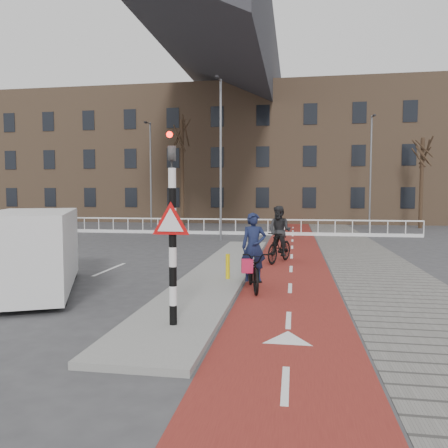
# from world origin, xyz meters

# --- Properties ---
(ground) EXTENTS (120.00, 120.00, 0.00)m
(ground) POSITION_xyz_m (0.00, 0.00, 0.00)
(ground) COLOR #38383A
(ground) RESTS_ON ground
(bike_lane) EXTENTS (2.50, 60.00, 0.01)m
(bike_lane) POSITION_xyz_m (1.50, 10.00, 0.01)
(bike_lane) COLOR maroon
(bike_lane) RESTS_ON ground
(sidewalk) EXTENTS (3.00, 60.00, 0.01)m
(sidewalk) POSITION_xyz_m (4.30, 10.00, 0.01)
(sidewalk) COLOR slate
(sidewalk) RESTS_ON ground
(curb_island) EXTENTS (1.80, 16.00, 0.12)m
(curb_island) POSITION_xyz_m (-0.70, 4.00, 0.06)
(curb_island) COLOR gray
(curb_island) RESTS_ON ground
(traffic_signal) EXTENTS (0.80, 0.80, 3.68)m
(traffic_signal) POSITION_xyz_m (-0.60, -2.02, 1.99)
(traffic_signal) COLOR black
(traffic_signal) RESTS_ON curb_island
(bollard) EXTENTS (0.12, 0.12, 0.70)m
(bollard) POSITION_xyz_m (-0.26, 2.46, 0.47)
(bollard) COLOR yellow
(bollard) RESTS_ON curb_island
(cyclist_near) EXTENTS (1.07, 2.06, 2.03)m
(cyclist_near) POSITION_xyz_m (0.55, 1.65, 0.69)
(cyclist_near) COLOR black
(cyclist_near) RESTS_ON bike_lane
(cyclist_far) EXTENTS (1.25, 2.02, 2.08)m
(cyclist_far) POSITION_xyz_m (1.07, 6.35, 0.87)
(cyclist_far) COLOR black
(cyclist_far) RESTS_ON bike_lane
(van) EXTENTS (3.78, 5.23, 2.09)m
(van) POSITION_xyz_m (-5.03, 0.46, 1.10)
(van) COLOR silver
(van) RESTS_ON ground
(railing) EXTENTS (28.00, 0.10, 0.99)m
(railing) POSITION_xyz_m (-5.00, 17.00, 0.31)
(railing) COLOR silver
(railing) RESTS_ON ground
(townhouse_row) EXTENTS (46.00, 10.00, 15.90)m
(townhouse_row) POSITION_xyz_m (-3.00, 32.00, 7.81)
(townhouse_row) COLOR #7F6047
(townhouse_row) RESTS_ON ground
(tree_mid) EXTENTS (0.27, 0.27, 8.26)m
(tree_mid) POSITION_xyz_m (-7.11, 23.70, 4.13)
(tree_mid) COLOR black
(tree_mid) RESTS_ON ground
(tree_right) EXTENTS (0.27, 0.27, 6.58)m
(tree_right) POSITION_xyz_m (10.72, 24.15, 3.29)
(tree_right) COLOR black
(tree_right) RESTS_ON ground
(streetlight_near) EXTENTS (0.12, 0.12, 8.62)m
(streetlight_near) POSITION_xyz_m (-2.37, 13.70, 4.31)
(streetlight_near) COLOR slate
(streetlight_near) RESTS_ON ground
(streetlight_left) EXTENTS (0.12, 0.12, 7.81)m
(streetlight_left) POSITION_xyz_m (-9.08, 21.87, 3.90)
(streetlight_left) COLOR slate
(streetlight_left) RESTS_ON ground
(streetlight_right) EXTENTS (0.12, 0.12, 8.05)m
(streetlight_right) POSITION_xyz_m (6.93, 22.92, 4.02)
(streetlight_right) COLOR slate
(streetlight_right) RESTS_ON ground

